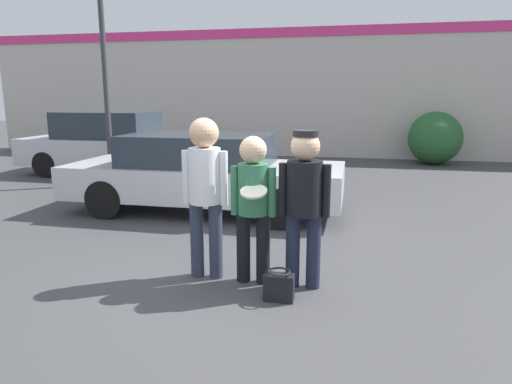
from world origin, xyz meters
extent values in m
plane|color=#3F3F42|center=(0.00, 0.00, 0.00)|extent=(56.00, 56.00, 0.00)
cube|color=beige|center=(0.00, 10.89, 2.08)|extent=(24.00, 0.18, 4.17)
cube|color=#E0337A|center=(0.00, 10.78, 4.02)|extent=(24.00, 0.04, 0.30)
cylinder|color=#2D3347|center=(-0.48, 0.15, 0.43)|extent=(0.15, 0.15, 0.86)
cylinder|color=#2D3347|center=(-0.26, 0.15, 0.43)|extent=(0.15, 0.15, 0.86)
cylinder|color=silver|center=(-0.37, 0.15, 1.16)|extent=(0.35, 0.35, 0.61)
cylinder|color=silver|center=(-0.59, 0.15, 1.14)|extent=(0.09, 0.09, 0.59)
cylinder|color=silver|center=(-0.16, 0.15, 1.14)|extent=(0.09, 0.09, 0.59)
sphere|color=tan|center=(-0.37, 0.15, 1.62)|extent=(0.32, 0.32, 0.32)
cylinder|color=black|center=(0.06, 0.12, 0.38)|extent=(0.15, 0.15, 0.77)
cylinder|color=black|center=(0.28, 0.12, 0.38)|extent=(0.15, 0.15, 0.77)
cylinder|color=#33724C|center=(0.17, 0.12, 1.04)|extent=(0.32, 0.32, 0.55)
cylinder|color=#33724C|center=(-0.03, 0.12, 1.02)|extent=(0.09, 0.09, 0.53)
cylinder|color=#33724C|center=(0.37, 0.12, 1.02)|extent=(0.09, 0.09, 0.53)
sphere|color=#DBB28E|center=(0.17, 0.12, 1.46)|extent=(0.29, 0.29, 0.29)
cylinder|color=silver|center=(0.23, -0.13, 1.07)|extent=(0.27, 0.27, 0.11)
cylinder|color=#1E2338|center=(0.61, 0.10, 0.40)|extent=(0.15, 0.15, 0.80)
cylinder|color=#1E2338|center=(0.83, 0.10, 0.40)|extent=(0.15, 0.15, 0.80)
cylinder|color=black|center=(0.72, 0.10, 1.08)|extent=(0.37, 0.37, 0.57)
cylinder|color=black|center=(0.49, 0.10, 1.06)|extent=(0.09, 0.09, 0.55)
cylinder|color=black|center=(0.94, 0.10, 1.06)|extent=(0.09, 0.09, 0.55)
sphere|color=#DBB28E|center=(0.72, 0.10, 1.51)|extent=(0.30, 0.30, 0.30)
cylinder|color=black|center=(0.72, 0.10, 1.64)|extent=(0.26, 0.26, 0.06)
cube|color=silver|center=(-1.34, 3.02, 0.56)|extent=(4.77, 1.83, 0.56)
cube|color=#28333D|center=(-1.44, 3.02, 1.10)|extent=(2.48, 1.58, 0.52)
cylinder|color=black|center=(0.14, 3.84, 0.32)|extent=(0.65, 0.22, 0.65)
cylinder|color=black|center=(0.14, 2.20, 0.32)|extent=(0.65, 0.22, 0.65)
cylinder|color=black|center=(-2.82, 3.84, 0.32)|extent=(0.65, 0.22, 0.65)
cylinder|color=black|center=(-2.82, 2.20, 0.32)|extent=(0.65, 0.22, 0.65)
cube|color=silver|center=(-4.97, 6.27, 0.61)|extent=(4.56, 1.79, 0.67)
cube|color=#28333D|center=(-5.06, 6.27, 1.28)|extent=(2.37, 1.54, 0.67)
cylinder|color=black|center=(-3.55, 7.07, 0.32)|extent=(0.64, 0.22, 0.64)
cylinder|color=black|center=(-3.55, 5.48, 0.32)|extent=(0.64, 0.22, 0.64)
cylinder|color=black|center=(-6.38, 7.07, 0.32)|extent=(0.64, 0.22, 0.64)
cylinder|color=black|center=(-6.38, 5.48, 0.32)|extent=(0.64, 0.22, 0.64)
cylinder|color=#38383D|center=(-4.25, 4.93, 3.32)|extent=(0.12, 0.12, 6.63)
sphere|color=#285B2D|center=(3.52, 9.92, 0.78)|extent=(1.56, 1.56, 1.56)
cube|color=black|center=(0.53, -0.29, 0.14)|extent=(0.30, 0.14, 0.27)
torus|color=black|center=(0.53, -0.29, 0.30)|extent=(0.23, 0.23, 0.02)
camera|label=1|loc=(1.21, -4.50, 2.01)|focal=32.00mm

